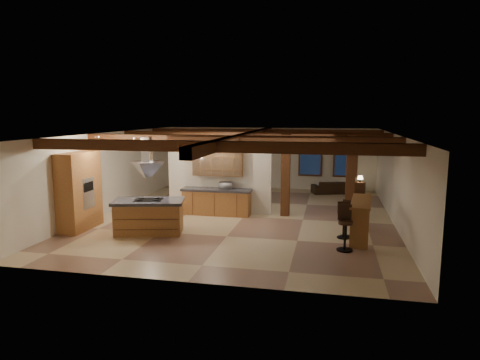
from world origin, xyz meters
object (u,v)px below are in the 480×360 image
(kitchen_island, at_px, (149,216))
(bar_counter, at_px, (361,213))
(sofa, at_px, (333,187))
(dining_table, at_px, (241,195))

(kitchen_island, distance_m, bar_counter, 6.23)
(sofa, height_order, bar_counter, bar_counter)
(dining_table, relative_size, sofa, 0.87)
(kitchen_island, xyz_separation_m, dining_table, (1.76, 5.05, -0.23))
(dining_table, bearing_deg, sofa, 30.78)
(dining_table, distance_m, bar_counter, 6.23)
(kitchen_island, height_order, sofa, kitchen_island)
(kitchen_island, bearing_deg, bar_counter, 6.39)
(sofa, distance_m, bar_counter, 7.16)
(dining_table, bearing_deg, bar_counter, -50.19)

